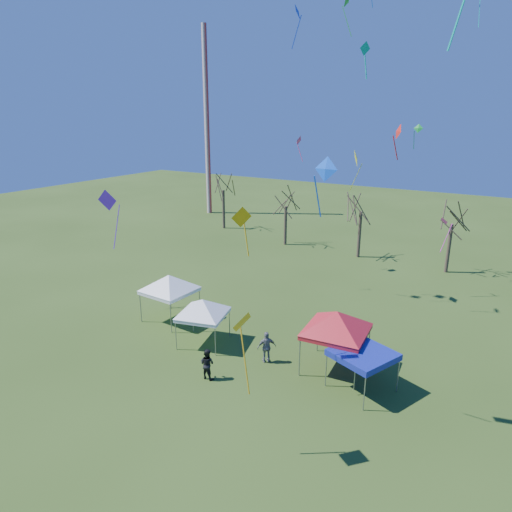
% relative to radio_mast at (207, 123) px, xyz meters
% --- Properties ---
extents(ground, '(140.00, 140.00, 0.00)m').
position_rel_radio_mast_xyz_m(ground, '(28.00, -34.00, -12.50)').
color(ground, '#2E4716').
rests_on(ground, ground).
extents(radio_mast, '(0.70, 0.70, 25.00)m').
position_rel_radio_mast_xyz_m(radio_mast, '(0.00, 0.00, 0.00)').
color(radio_mast, silver).
rests_on(radio_mast, ground).
extents(tree_0, '(3.83, 3.83, 8.44)m').
position_rel_radio_mast_xyz_m(tree_0, '(7.15, -6.62, -6.01)').
color(tree_0, '#3D2D21').
rests_on(tree_0, ground).
extents(tree_1, '(3.42, 3.42, 7.54)m').
position_rel_radio_mast_xyz_m(tree_1, '(17.23, -9.35, -6.71)').
color(tree_1, '#3D2D21').
rests_on(tree_1, ground).
extents(tree_2, '(3.71, 3.71, 8.18)m').
position_rel_radio_mast_xyz_m(tree_2, '(25.63, -9.62, -6.21)').
color(tree_2, '#3D2D21').
rests_on(tree_2, ground).
extents(tree_3, '(3.59, 3.59, 7.91)m').
position_rel_radio_mast_xyz_m(tree_3, '(34.03, -9.96, -6.42)').
color(tree_3, '#3D2D21').
rests_on(tree_3, ground).
extents(tent_white_west, '(4.34, 4.34, 3.83)m').
position_rel_radio_mast_xyz_m(tent_white_west, '(19.20, -30.49, -9.41)').
color(tent_white_west, gray).
rests_on(tent_white_west, ground).
extents(tent_white_mid, '(3.74, 3.74, 3.41)m').
position_rel_radio_mast_xyz_m(tent_white_mid, '(23.24, -32.04, -9.75)').
color(tent_white_mid, gray).
rests_on(tent_white_mid, ground).
extents(tent_red, '(4.63, 4.63, 4.10)m').
position_rel_radio_mast_xyz_m(tent_red, '(31.44, -30.72, -9.19)').
color(tent_red, gray).
rests_on(tent_red, ground).
extents(tent_blue, '(3.63, 3.63, 2.19)m').
position_rel_radio_mast_xyz_m(tent_blue, '(33.37, -31.86, -10.49)').
color(tent_blue, gray).
rests_on(tent_blue, ground).
extents(person_dark, '(0.85, 0.67, 1.74)m').
position_rel_radio_mast_xyz_m(person_dark, '(25.84, -35.16, -11.63)').
color(person_dark, black).
rests_on(person_dark, ground).
extents(person_grey, '(1.12, 1.10, 1.89)m').
position_rel_radio_mast_xyz_m(person_grey, '(27.77, -32.01, -11.55)').
color(person_grey, slate).
rests_on(person_grey, ground).
extents(kite_27, '(1.07, 0.69, 2.60)m').
position_rel_radio_mast_xyz_m(kite_27, '(32.14, -35.03, -0.85)').
color(kite_27, blue).
rests_on(kite_27, ground).
extents(kite_11, '(0.99, 1.37, 2.96)m').
position_rel_radio_mast_xyz_m(kite_11, '(28.42, -20.26, -1.75)').
color(kite_11, yellow).
rests_on(kite_11, ground).
extents(kite_25, '(0.59, 0.76, 1.69)m').
position_rel_radio_mast_xyz_m(kite_25, '(33.72, -30.33, 0.50)').
color(kite_25, red).
rests_on(kite_25, ground).
extents(kite_24, '(0.69, 1.08, 2.65)m').
position_rel_radio_mast_xyz_m(kite_24, '(25.31, -24.01, 7.35)').
color(kite_24, blue).
rests_on(kite_24, ground).
extents(kite_14, '(1.63, 1.12, 4.22)m').
position_rel_radio_mast_xyz_m(kite_14, '(13.94, -30.53, -4.54)').
color(kite_14, '#5C1BC2').
rests_on(kite_14, ground).
extents(kite_5, '(0.78, 1.23, 3.84)m').
position_rel_radio_mast_xyz_m(kite_5, '(30.58, -39.02, -6.41)').
color(kite_5, gold).
rests_on(kite_5, ground).
extents(kite_26, '(0.86, 0.97, 2.80)m').
position_rel_radio_mast_xyz_m(kite_26, '(25.73, -16.81, 9.16)').
color(kite_26, green).
rests_on(kite_26, ground).
extents(kite_18, '(0.52, 0.72, 1.87)m').
position_rel_radio_mast_xyz_m(kite_18, '(30.86, -27.29, 4.53)').
color(kite_18, '#0BAA89').
rests_on(kite_18, ground).
extents(kite_13, '(0.65, 0.88, 2.25)m').
position_rel_radio_mast_xyz_m(kite_13, '(21.79, -16.10, -0.92)').
color(kite_13, '#E5327E').
rests_on(kite_13, ground).
extents(kite_22, '(1.08, 1.07, 2.70)m').
position_rel_radio_mast_xyz_m(kite_22, '(34.23, -15.91, -6.61)').
color(kite_22, '#F035B9').
rests_on(kite_22, ground).
extents(kite_1, '(0.83, 1.06, 2.41)m').
position_rel_radio_mast_xyz_m(kite_1, '(28.12, -35.13, -3.26)').
color(kite_1, '#FFAE0D').
rests_on(kite_1, ground).
extents(kite_19, '(0.79, 0.56, 2.12)m').
position_rel_radio_mast_xyz_m(kite_19, '(30.61, -11.41, 0.07)').
color(kite_19, green).
rests_on(kite_19, ground).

